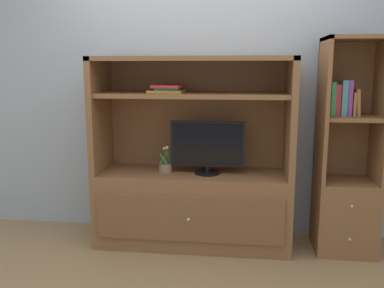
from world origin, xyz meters
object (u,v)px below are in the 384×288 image
(bookshelf_tall, at_px, (346,183))
(potted_plant, at_px, (166,167))
(tv_monitor, at_px, (207,146))
(media_console, at_px, (193,186))
(magazine_stack, at_px, (168,89))
(upright_book_row, at_px, (343,100))

(bookshelf_tall, bearing_deg, potted_plant, -179.00)
(tv_monitor, bearing_deg, media_console, 164.65)
(media_console, height_order, potted_plant, media_console)
(media_console, relative_size, potted_plant, 7.21)
(magazine_stack, bearing_deg, bookshelf_tall, 0.62)
(upright_book_row, bearing_deg, media_console, 179.65)
(magazine_stack, distance_m, upright_book_row, 1.37)
(media_console, bearing_deg, tv_monitor, -15.35)
(potted_plant, height_order, magazine_stack, magazine_stack)
(bookshelf_tall, bearing_deg, upright_book_row, -171.67)
(magazine_stack, distance_m, bookshelf_tall, 1.62)
(media_console, bearing_deg, upright_book_row, -0.35)
(magazine_stack, bearing_deg, potted_plant, -160.09)
(tv_monitor, relative_size, potted_plant, 2.71)
(tv_monitor, relative_size, bookshelf_tall, 0.35)
(media_console, height_order, bookshelf_tall, bookshelf_tall)
(bookshelf_tall, bearing_deg, magazine_stack, -179.38)
(media_console, bearing_deg, bookshelf_tall, 0.15)
(media_console, distance_m, magazine_stack, 0.84)
(media_console, bearing_deg, magazine_stack, -176.47)
(magazine_stack, relative_size, bookshelf_tall, 0.18)
(bookshelf_tall, bearing_deg, tv_monitor, -178.09)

